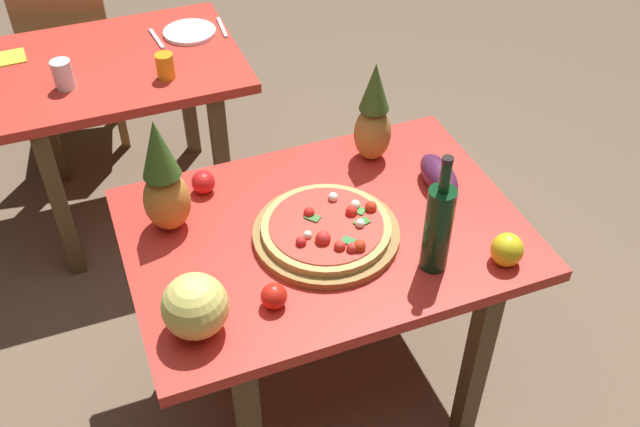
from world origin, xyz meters
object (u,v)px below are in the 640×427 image
display_table (324,252)px  bell_pepper (507,250)px  wine_bottle (438,227)px  pineapple_right (164,182)px  eggplant (439,176)px  napkin_folded (7,58)px  drinking_glass_juice (165,66)px  fork_utensil (157,39)px  knife_utensil (222,27)px  melon (195,306)px  tomato_at_corner (203,182)px  tomato_beside_pepper (274,296)px  pizza (328,227)px  drinking_glass_water (63,74)px  background_table (118,86)px  dining_chair (73,56)px  pizza_board (326,234)px  dinner_plate (190,32)px  pineapple_left (373,117)px

display_table → bell_pepper: size_ratio=11.57×
wine_bottle → pineapple_right: wine_bottle is taller
bell_pepper → eggplant: (-0.02, 0.36, -0.00)m
bell_pepper → napkin_folded: 2.10m
drinking_glass_juice → fork_utensil: size_ratio=0.54×
knife_utensil → melon: bearing=-103.4°
wine_bottle → display_table: bearing=132.2°
tomato_at_corner → wine_bottle: bearing=-46.6°
bell_pepper → drinking_glass_juice: size_ratio=1.02×
eggplant → tomato_beside_pepper: 0.69m
pizza → tomato_at_corner: size_ratio=5.10×
fork_utensil → knife_utensil: (0.28, 0.00, 0.00)m
melon → drinking_glass_juice: melon is taller
fork_utensil → drinking_glass_water: bearing=-153.2°
pineapple_right → knife_utensil: (0.47, 1.15, -0.16)m
knife_utensil → pizza: bearing=-88.5°
melon → background_table: bearing=89.6°
pineapple_right → drinking_glass_juice: 0.86m
background_table → drinking_glass_juice: bearing=-48.7°
bell_pepper → melon: bearing=175.2°
display_table → fork_utensil: 1.35m
melon → tomato_beside_pepper: melon is taller
dining_chair → fork_utensil: size_ratio=4.72×
eggplant → fork_utensil: 1.42m
pizza → drinking_glass_water: bearing=118.7°
tomato_beside_pepper → pizza_board: bearing=41.1°
dinner_plate → knife_utensil: 0.14m
pineapple_left → tomato_beside_pepper: pineapple_left is taller
background_table → tomato_beside_pepper: size_ratio=14.14×
pineapple_right → knife_utensil: bearing=67.8°
pineapple_right → wine_bottle: bearing=-33.4°
eggplant → dinner_plate: 1.37m
pineapple_left → tomato_beside_pepper: size_ratio=4.94×
wine_bottle → drinking_glass_water: wine_bottle is taller
dining_chair → wine_bottle: wine_bottle is taller
display_table → napkin_folded: bearing=120.5°
bell_pepper → drinking_glass_juice: 1.48m
display_table → tomato_beside_pepper: bearing=-134.9°
dining_chair → fork_utensil: bearing=134.1°
melon → napkin_folded: melon is taller
pineapple_right → melon: (-0.02, -0.41, -0.08)m
pineapple_left → tomato_at_corner: 0.57m
eggplant → pizza: bearing=-167.2°
drinking_glass_juice → pizza_board: bearing=-77.0°
bell_pepper → fork_utensil: (-0.65, 1.64, -0.04)m
pineapple_left → knife_utensil: 1.09m
pineapple_right → pizza: bearing=-27.8°
pineapple_left → drinking_glass_juice: pineapple_left is taller
pineapple_left → bell_pepper: size_ratio=3.49×
dining_chair → napkin_folded: bearing=69.5°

